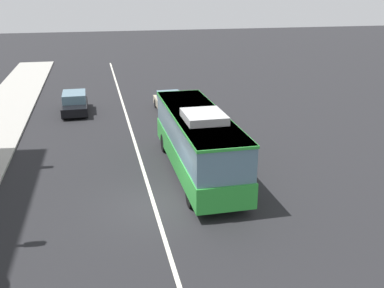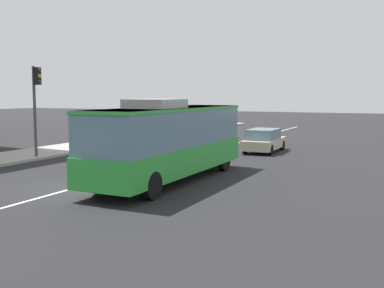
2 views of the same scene
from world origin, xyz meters
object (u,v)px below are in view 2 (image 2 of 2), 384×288
object	(u,v)px
transit_bus	(170,138)
sedan_beige	(264,140)
traffic_light_mid_block	(36,96)
sedan_black	(178,134)

from	to	relation	value
transit_bus	sedan_beige	size ratio (longest dim) A/B	2.21
sedan_beige	traffic_light_mid_block	bearing A→B (deg)	128.48
sedan_beige	transit_bus	bearing A→B (deg)	175.59
sedan_black	transit_bus	bearing A→B (deg)	25.52
sedan_beige	traffic_light_mid_block	distance (m)	13.97
transit_bus	sedan_black	bearing A→B (deg)	25.69
transit_bus	sedan_beige	bearing A→B (deg)	-3.37
sedan_beige	sedan_black	xyz separation A→B (m)	(1.56, 6.91, 0.00)
sedan_beige	traffic_light_mid_block	size ratio (longest dim) A/B	0.87
sedan_beige	traffic_light_mid_block	xyz separation A→B (m)	(-8.71, 10.54, 2.84)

